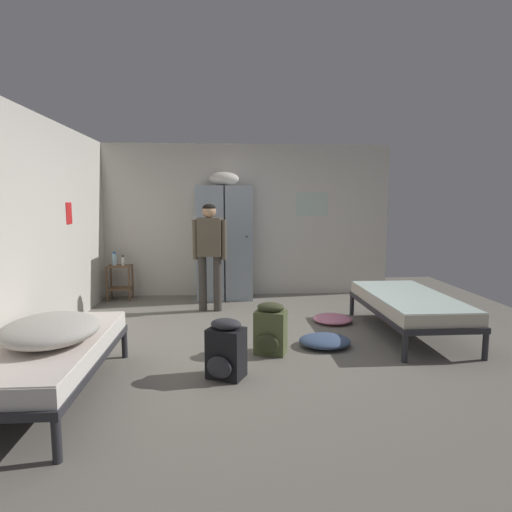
# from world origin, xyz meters

# --- Properties ---
(ground_plane) EXTENTS (7.92, 7.92, 0.00)m
(ground_plane) POSITION_xyz_m (0.00, 0.00, 0.00)
(ground_plane) COLOR slate
(room_backdrop) EXTENTS (4.89, 5.01, 2.55)m
(room_backdrop) POSITION_xyz_m (-1.21, 1.25, 1.28)
(room_backdrop) COLOR beige
(room_backdrop) RESTS_ON ground_plane
(locker_bank) EXTENTS (0.90, 0.55, 2.07)m
(locker_bank) POSITION_xyz_m (-0.38, 2.20, 0.97)
(locker_bank) COLOR #8C99A3
(locker_bank) RESTS_ON ground_plane
(shelf_unit) EXTENTS (0.38, 0.30, 0.57)m
(shelf_unit) POSITION_xyz_m (-2.09, 2.19, 0.35)
(shelf_unit) COLOR brown
(shelf_unit) RESTS_ON ground_plane
(bed_left_front) EXTENTS (0.90, 1.90, 0.49)m
(bed_left_front) POSITION_xyz_m (-1.84, -1.44, 0.38)
(bed_left_front) COLOR #28282D
(bed_left_front) RESTS_ON ground_plane
(bed_right) EXTENTS (0.90, 1.90, 0.49)m
(bed_right) POSITION_xyz_m (1.84, 0.06, 0.38)
(bed_right) COLOR #28282D
(bed_right) RESTS_ON ground_plane
(bedding_heap) EXTENTS (0.74, 0.84, 0.22)m
(bedding_heap) POSITION_xyz_m (-1.76, -1.49, 0.60)
(bedding_heap) COLOR #B7B2A8
(bedding_heap) RESTS_ON bed_left_front
(person_traveler) EXTENTS (0.49, 0.23, 1.57)m
(person_traveler) POSITION_xyz_m (-0.60, 1.37, 0.95)
(person_traveler) COLOR #3D3833
(person_traveler) RESTS_ON ground_plane
(water_bottle) EXTENTS (0.07, 0.07, 0.22)m
(water_bottle) POSITION_xyz_m (-2.17, 2.21, 0.67)
(water_bottle) COLOR #B2DBEA
(water_bottle) RESTS_ON shelf_unit
(lotion_bottle) EXTENTS (0.05, 0.05, 0.17)m
(lotion_bottle) POSITION_xyz_m (-2.02, 2.15, 0.65)
(lotion_bottle) COLOR white
(lotion_bottle) RESTS_ON shelf_unit
(backpack_black) EXTENTS (0.39, 0.40, 0.55)m
(backpack_black) POSITION_xyz_m (-0.37, -1.11, 0.26)
(backpack_black) COLOR black
(backpack_black) RESTS_ON ground_plane
(backpack_olive) EXTENTS (0.38, 0.39, 0.55)m
(backpack_olive) POSITION_xyz_m (0.10, -0.50, 0.26)
(backpack_olive) COLOR #566038
(backpack_olive) RESTS_ON ground_plane
(clothes_pile_denim) EXTENTS (0.57, 0.50, 0.12)m
(clothes_pile_denim) POSITION_xyz_m (0.73, -0.32, 0.06)
(clothes_pile_denim) COLOR #42567A
(clothes_pile_denim) RESTS_ON ground_plane
(clothes_pile_pink) EXTENTS (0.52, 0.51, 0.10)m
(clothes_pile_pink) POSITION_xyz_m (1.05, 0.63, 0.05)
(clothes_pile_pink) COLOR pink
(clothes_pile_pink) RESTS_ON ground_plane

